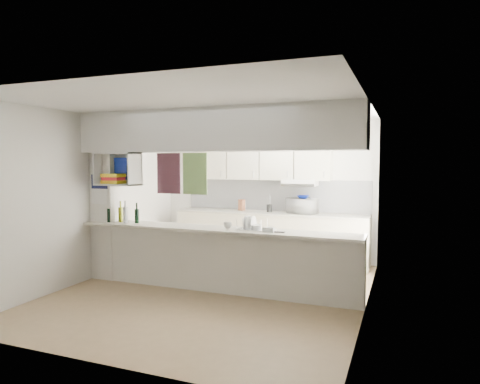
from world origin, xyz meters
The scene contains 16 objects.
floor centered at (0.00, 0.00, 0.00)m, with size 4.80×4.80×0.00m, color #9E815C.
ceiling centered at (0.00, 0.00, 2.60)m, with size 4.80×4.80×0.00m, color white.
wall_back centered at (0.00, 2.40, 1.30)m, with size 4.20×4.20×0.00m, color silver.
wall_left centered at (-2.10, 0.00, 1.30)m, with size 4.80×4.80×0.00m, color silver.
wall_right centered at (2.10, 0.00, 1.30)m, with size 4.80×4.80×0.00m, color silver.
servery_partition centered at (-0.17, 0.00, 1.66)m, with size 4.20×0.50×2.60m.
cubby_shelf centered at (-1.57, -0.06, 1.71)m, with size 0.65×0.35×0.50m.
kitchen_run centered at (0.16, 2.14, 0.83)m, with size 3.60×0.63×2.24m.
microwave centered at (0.81, 2.12, 1.06)m, with size 0.50×0.34×0.28m, color white.
bowl centered at (0.82, 2.12, 1.22)m, with size 0.23×0.23×0.06m, color navy.
dish_rack centered at (0.57, 0.04, 1.00)m, with size 0.39×0.30×0.20m.
cup centered at (0.25, -0.07, 0.98)m, with size 0.11×0.11×0.09m, color white.
wine_bottles centered at (-1.52, -0.03, 1.04)m, with size 0.52×0.15×0.34m.
plastic_tubs centered at (0.73, -0.01, 0.95)m, with size 0.49×0.23×0.07m.
utensil_jar centered at (0.17, 2.15, 0.99)m, with size 0.10×0.10×0.14m, color black.
knife_block centered at (-0.40, 2.18, 1.03)m, with size 0.11×0.09×0.22m, color brown.
Camera 1 is at (2.53, -5.49, 1.85)m, focal length 32.00 mm.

